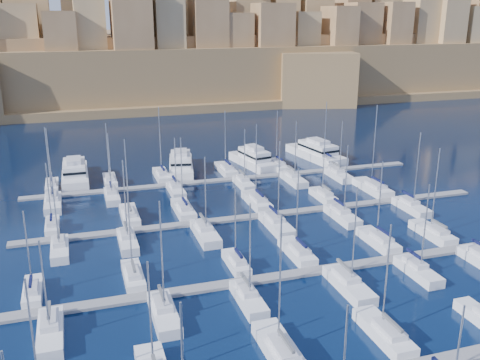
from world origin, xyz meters
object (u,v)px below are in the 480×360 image
object	(u,v)px
motor_yacht_b	(181,164)
motor_yacht_d	(316,152)
motor_yacht_c	(253,159)
motor_yacht_a	(75,173)
sailboat_2	(281,350)

from	to	relation	value
motor_yacht_b	motor_yacht_d	distance (m)	33.65
motor_yacht_b	motor_yacht_c	xyz separation A→B (m)	(16.84, -0.79, -0.00)
motor_yacht_a	motor_yacht_c	bearing A→B (deg)	-1.41
motor_yacht_a	motor_yacht_c	world-z (taller)	same
motor_yacht_a	motor_yacht_b	world-z (taller)	same
motor_yacht_b	motor_yacht_a	bearing A→B (deg)	179.53
sailboat_2	motor_yacht_c	xyz separation A→B (m)	(20.62, 69.05, 0.96)
motor_yacht_c	motor_yacht_d	size ratio (longest dim) A/B	0.82
motor_yacht_b	motor_yacht_d	size ratio (longest dim) A/B	0.91
motor_yacht_a	sailboat_2	bearing A→B (deg)	-74.83
motor_yacht_d	sailboat_2	bearing A→B (deg)	-117.91
motor_yacht_a	motor_yacht_c	distance (m)	39.62
motor_yacht_b	motor_yacht_c	size ratio (longest dim) A/B	1.11
motor_yacht_a	motor_yacht_c	size ratio (longest dim) A/B	1.10
sailboat_2	motor_yacht_a	size ratio (longest dim) A/B	0.90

